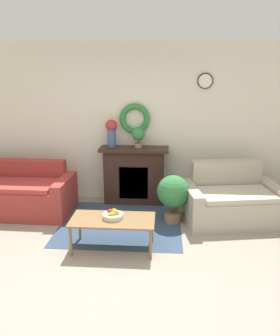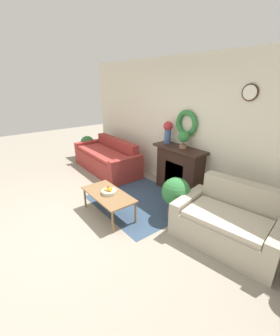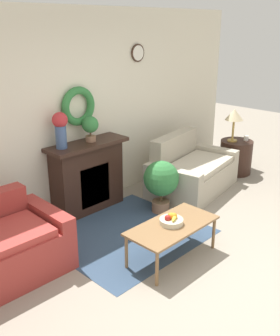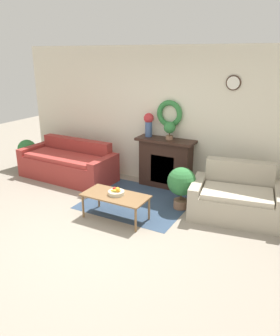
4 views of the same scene
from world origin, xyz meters
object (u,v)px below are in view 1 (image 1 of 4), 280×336
(fireplace, at_px, (134,175))
(coffee_table, at_px, (113,222))
(loveseat_right, at_px, (231,201))
(couch_left, at_px, (8,194))
(vase_on_mantel_left, at_px, (111,131))
(fruit_bowl, at_px, (113,215))
(potted_plant_on_mantel, at_px, (138,135))
(potted_plant_floor_by_loveseat, at_px, (173,193))

(fireplace, distance_m, coffee_table, 1.65)
(loveseat_right, distance_m, coffee_table, 1.98)
(couch_left, relative_size, vase_on_mantel_left, 4.50)
(fruit_bowl, relative_size, potted_plant_on_mantel, 0.76)
(fireplace, distance_m, loveseat_right, 1.68)
(fireplace, bearing_deg, loveseat_right, -21.27)
(fireplace, xyz_separation_m, fruit_bowl, (-0.12, -1.62, -0.04))
(potted_plant_on_mantel, height_order, potted_plant_floor_by_loveseat, potted_plant_on_mantel)
(potted_plant_on_mantel, xyz_separation_m, potted_plant_floor_by_loveseat, (0.58, -0.77, -0.73))
(fireplace, relative_size, potted_plant_floor_by_loveseat, 1.57)
(fireplace, height_order, coffee_table, fireplace)
(potted_plant_on_mantel, bearing_deg, loveseat_right, -21.75)
(fruit_bowl, distance_m, vase_on_mantel_left, 1.83)
(fruit_bowl, distance_m, potted_plant_floor_by_loveseat, 1.14)
(fireplace, distance_m, potted_plant_floor_by_loveseat, 1.02)
(couch_left, bearing_deg, loveseat_right, 0.49)
(fireplace, xyz_separation_m, vase_on_mantel_left, (-0.38, 0.01, 0.76))
(fruit_bowl, bearing_deg, couch_left, 150.84)
(fireplace, xyz_separation_m, potted_plant_floor_by_loveseat, (0.65, -0.78, -0.03))
(loveseat_right, bearing_deg, potted_plant_floor_by_loveseat, -178.68)
(potted_plant_floor_by_loveseat, bearing_deg, potted_plant_on_mantel, 127.08)
(couch_left, distance_m, fruit_bowl, 2.16)
(coffee_table, xyz_separation_m, potted_plant_floor_by_loveseat, (0.78, 0.86, 0.09))
(coffee_table, height_order, vase_on_mantel_left, vase_on_mantel_left)
(loveseat_right, distance_m, potted_plant_floor_by_loveseat, 0.93)
(vase_on_mantel_left, height_order, potted_plant_on_mantel, vase_on_mantel_left)
(potted_plant_floor_by_loveseat, bearing_deg, loveseat_right, 10.97)
(fireplace, xyz_separation_m, loveseat_right, (1.55, -0.60, -0.20))
(fireplace, bearing_deg, potted_plant_floor_by_loveseat, -50.12)
(vase_on_mantel_left, relative_size, potted_plant_on_mantel, 1.35)
(potted_plant_floor_by_loveseat, bearing_deg, couch_left, 175.37)
(fireplace, bearing_deg, fruit_bowl, -94.40)
(fruit_bowl, relative_size, vase_on_mantel_left, 0.56)
(coffee_table, relative_size, vase_on_mantel_left, 2.28)
(fruit_bowl, bearing_deg, potted_plant_on_mantel, 82.97)
(couch_left, xyz_separation_m, coffee_table, (1.88, -1.07, 0.07))
(potted_plant_floor_by_loveseat, bearing_deg, fruit_bowl, -132.86)
(loveseat_right, distance_m, vase_on_mantel_left, 2.25)
(fireplace, relative_size, fruit_bowl, 4.45)
(coffee_table, bearing_deg, fireplace, 85.45)
(couch_left, relative_size, fruit_bowl, 8.04)
(loveseat_right, relative_size, coffee_table, 1.50)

